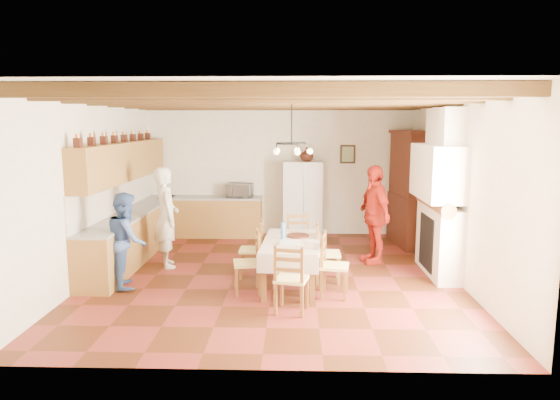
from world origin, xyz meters
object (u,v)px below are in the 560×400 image
Objects in this scene: person_man at (166,217)px; person_woman_red at (374,214)px; chair_left_far at (252,249)px; chair_end_near at (291,278)px; hutch at (410,189)px; dining_table at (291,246)px; chair_left_near at (247,262)px; refrigerator at (304,200)px; chair_right_near at (335,265)px; chair_right_far at (328,252)px; microwave at (240,190)px; chair_end_far at (298,242)px; person_woman_blue at (127,240)px.

person_woman_red reaches higher than person_man.
chair_left_far is 1.00× the size of chair_end_near.
hutch is 1.39× the size of dining_table.
refrigerator is at bearing 156.69° from chair_left_near.
chair_right_near is (1.31, -0.92, 0.00)m from chair_left_far.
dining_table is 1.80× the size of chair_right_near.
chair_right_far is 3.71m from microwave.
chair_right_near is at bearing -41.36° from person_woman_red.
dining_table is (-2.45, -2.75, -0.54)m from hutch.
hutch reaches higher than chair_right_far.
chair_left_near is at bearing -67.81° from person_woman_red.
chair_right_far is 1.00× the size of chair_end_far.
refrigerator is 3.86m from chair_left_near.
hutch is at bearing 125.15° from chair_left_near.
chair_left_near is 1.94m from person_woman_blue.
microwave is (-1.30, 2.47, 0.57)m from chair_end_far.
dining_table is 0.76m from chair_left_near.
hutch reaches higher than person_woman_blue.
chair_left_far is at bearing -146.77° from chair_end_far.
refrigerator is at bearing 85.81° from dining_table.
chair_end_far is 1.51m from person_woman_red.
chair_right_far is (1.26, 0.59, 0.00)m from chair_left_near.
person_woman_red reaches higher than refrigerator.
dining_table is (-0.25, -3.40, -0.20)m from refrigerator.
chair_left_near is at bearing -153.44° from dining_table.
hutch is 3.74m from chair_right_near.
person_woman_blue reaches higher than chair_end_far.
person_woman_blue is at bearing -125.49° from refrigerator.
chair_end_far is (-0.53, 1.44, 0.00)m from chair_right_near.
chair_end_near is at bearing -130.64° from person_woman_blue.
person_woman_red reaches higher than chair_right_near.
chair_end_far is at bearing -113.42° from person_man.
chair_right_near is at bearing 55.50° from chair_left_far.
person_woman_red is at bearing 15.76° from chair_end_far.
chair_left_far and chair_end_near have the same top height.
dining_table is 2.08m from person_woman_red.
hutch is 4.44m from chair_left_near.
person_woman_red is (1.26, -1.99, 0.04)m from refrigerator.
chair_right_far is at bearing 81.35° from chair_left_far.
chair_right_near is 0.53× the size of person_woman_red.
hutch is 2.50× the size of chair_right_near.
person_man is (-4.68, -1.72, -0.30)m from hutch.
microwave is (-1.44, 0.07, 0.19)m from refrigerator.
refrigerator is 1.79× the size of chair_right_far.
person_man reaches higher than chair_end_far.
chair_right_far is at bearing -57.56° from chair_end_far.
chair_end_far is 2.38m from person_man.
chair_right_near is 0.53× the size of person_man.
chair_left_far reaches higher than dining_table.
chair_right_near is 0.72m from chair_right_far.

